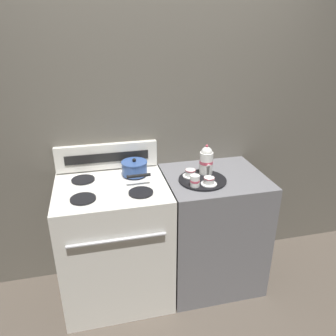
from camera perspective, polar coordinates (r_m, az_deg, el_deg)
The scene contains 11 objects.
ground_plane at distance 2.86m, azimuth -0.74°, elevation -19.42°, with size 6.00×6.00×0.00m, color brown.
wall_back at distance 2.58m, azimuth -2.54°, elevation 4.22°, with size 6.00×0.05×2.20m.
stove at distance 2.53m, azimuth -9.16°, elevation -12.71°, with size 0.77×0.67×0.95m.
control_panel at distance 2.51m, azimuth -10.58°, elevation 2.00°, with size 0.76×0.05×0.20m.
side_counter at distance 2.66m, azimuth 7.61°, elevation -10.54°, with size 0.73×0.64×0.94m.
saucepan at distance 2.40m, azimuth -5.84°, elevation 0.01°, with size 0.19×0.28×0.12m.
serving_tray at distance 2.34m, azimuth 6.01°, elevation -2.09°, with size 0.34×0.34×0.01m.
teapot at distance 2.39m, azimuth 6.70°, elevation 1.33°, with size 0.10×0.16×0.22m.
teacup_left at distance 2.26m, azimuth 7.16°, elevation -2.24°, with size 0.11×0.11×0.05m.
teacup_right at distance 2.36m, azimuth 3.92°, elevation -0.87°, with size 0.11×0.11×0.05m.
creamer_jug at distance 2.22m, azimuth 4.72°, elevation -2.23°, with size 0.07×0.07×0.08m.
Camera 1 is at (-0.45, -2.04, 1.96)m, focal length 35.00 mm.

